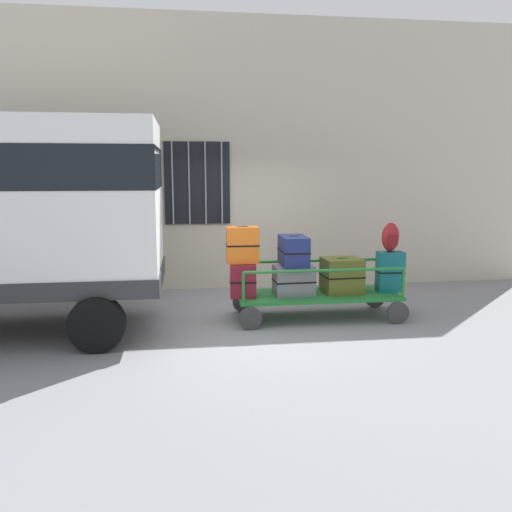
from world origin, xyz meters
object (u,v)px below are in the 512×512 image
suitcase_center_bottom (342,275)px  suitcase_midright_bottom (390,272)px  backpack (391,237)px  suitcase_midleft_middle (294,251)px  suitcase_midleft_bottom (294,280)px  suitcase_left_bottom (243,280)px  luggage_cart (317,297)px  suitcase_left_middle (242,245)px

suitcase_center_bottom → suitcase_midright_bottom: size_ratio=0.97×
backpack → suitcase_midleft_middle: bearing=-179.5°
suitcase_midright_bottom → suitcase_center_bottom: bearing=178.7°
suitcase_midleft_bottom → suitcase_center_bottom: 0.77m
suitcase_left_bottom → suitcase_midleft_middle: 0.87m
luggage_cart → suitcase_midleft_bottom: size_ratio=4.13×
suitcase_center_bottom → luggage_cart: bearing=-176.2°
suitcase_left_bottom → suitcase_midleft_middle: bearing=0.3°
suitcase_left_middle → suitcase_midleft_bottom: 0.94m
suitcase_midright_bottom → suitcase_left_middle: bearing=179.4°
luggage_cart → backpack: backpack is taller
suitcase_left_middle → suitcase_center_bottom: suitcase_left_middle is taller
luggage_cart → suitcase_left_middle: bearing=178.4°
suitcase_midleft_middle → suitcase_midright_bottom: bearing=0.3°
luggage_cart → backpack: size_ratio=5.71×
suitcase_left_middle → backpack: size_ratio=1.23×
luggage_cart → suitcase_left_middle: suitcase_left_middle is taller
suitcase_midright_bottom → backpack: (-0.01, 0.01, 0.53)m
suitcase_center_bottom → backpack: backpack is taller
suitcase_center_bottom → backpack: (0.75, -0.01, 0.58)m
suitcase_midleft_middle → suitcase_midright_bottom: 1.57m
luggage_cart → suitcase_midleft_middle: (-0.38, 0.00, 0.73)m
suitcase_center_bottom → suitcase_midright_bottom: 0.76m
suitcase_midleft_bottom → suitcase_midleft_middle: 0.45m
suitcase_midleft_middle → suitcase_center_bottom: suitcase_midleft_middle is taller
suitcase_midleft_bottom → suitcase_center_bottom: (0.76, 0.06, 0.04)m
suitcase_left_bottom → suitcase_center_bottom: 1.53m
suitcase_midleft_bottom → suitcase_midleft_middle: suitcase_midleft_middle is taller
luggage_cart → suitcase_midleft_bottom: (-0.38, -0.03, 0.28)m
suitcase_left_bottom → suitcase_midleft_bottom: (0.76, -0.03, -0.02)m
suitcase_left_middle → suitcase_center_bottom: bearing=-0.3°
suitcase_center_bottom → suitcase_midright_bottom: bearing=-1.3°
suitcase_midright_bottom → luggage_cart: bearing=-179.6°
suitcase_left_middle → suitcase_midleft_bottom: bearing=-4.9°
luggage_cart → backpack: bearing=0.7°
suitcase_midright_bottom → suitcase_midleft_middle: bearing=-179.7°
suitcase_midleft_bottom → suitcase_center_bottom: bearing=4.4°
luggage_cart → suitcase_left_bottom: 1.18m
suitcase_left_bottom → backpack: backpack is taller
suitcase_midleft_middle → backpack: (1.51, 0.01, 0.17)m
suitcase_midleft_bottom → backpack: (1.51, 0.05, 0.62)m
suitcase_center_bottom → suitcase_midright_bottom: suitcase_midright_bottom is taller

